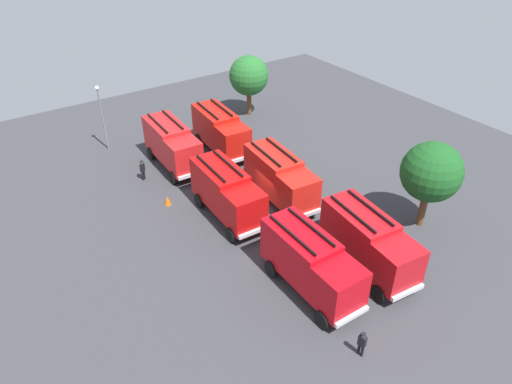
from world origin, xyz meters
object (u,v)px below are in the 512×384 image
Objects in this scene: firefighter_1 at (362,343)px; tree_1 at (431,172)px; tree_0 at (249,76)px; traffic_cone_2 at (252,203)px; firefighter_0 at (227,120)px; fire_truck_3 at (220,130)px; traffic_cone_1 at (236,190)px; traffic_cone_0 at (168,200)px; lamppost at (102,113)px; fire_truck_5 at (369,241)px; fire_truck_0 at (172,144)px; fire_truck_1 at (227,192)px; fire_truck_2 at (311,262)px; fire_truck_4 at (280,177)px; firefighter_2 at (143,169)px.

tree_1 reaches higher than firefighter_1.
tree_0 reaches higher than traffic_cone_2.
fire_truck_3 is at bearing 80.60° from firefighter_0.
firefighter_1 reaches higher than traffic_cone_1.
lamppost is at bearing -176.91° from traffic_cone_0.
lamppost is (-24.94, -8.00, 1.45)m from fire_truck_5.
tree_0 is at bearing 125.81° from traffic_cone_0.
fire_truck_3 reaches higher than traffic_cone_2.
lamppost is at bearing -97.23° from firefighter_1.
fire_truck_5 is 7.00m from firefighter_1.
fire_truck_5 is at bearing 12.85° from traffic_cone_2.
firefighter_0 is 28.24m from firefighter_1.
fire_truck_1 is at bearing 2.17° from fire_truck_0.
fire_truck_2 is at bearing -12.55° from traffic_cone_2.
fire_truck_3 is 1.00× the size of fire_truck_4.
firefighter_1 is at bearing -41.74° from fire_truck_5.
lamppost is (-24.41, -3.77, 1.45)m from fire_truck_2.
fire_truck_0 is 0.99× the size of fire_truck_4.
firefighter_1 reaches higher than traffic_cone_2.
firefighter_0 is (-3.65, 7.71, -1.23)m from fire_truck_0.
fire_truck_0 is 4.42× the size of firefighter_0.
tree_0 is (-24.04, 7.11, 2.05)m from fire_truck_5.
lamppost is (-11.36, -0.61, 3.24)m from traffic_cone_0.
fire_truck_1 is at bearing -105.68° from firefighter_1.
fire_truck_1 and fire_truck_3 have the same top height.
fire_truck_1 is 1.20× the size of lamppost.
fire_truck_3 is 7.45m from traffic_cone_1.
fire_truck_0 and fire_truck_4 have the same top height.
lamppost reaches higher than fire_truck_5.
fire_truck_4 is 11.63m from firefighter_2.
firefighter_1 reaches higher than traffic_cone_0.
fire_truck_3 is (-8.88, 4.75, 0.00)m from fire_truck_1.
fire_truck_4 is 1.18× the size of tree_0.
firefighter_0 is 13.84m from traffic_cone_2.
fire_truck_4 reaches higher than traffic_cone_0.
fire_truck_0 reaches higher than traffic_cone_2.
fire_truck_2 is 0.98× the size of fire_truck_3.
firefighter_2 is (0.63, -3.09, -1.17)m from fire_truck_0.
fire_truck_4 is 1.21× the size of lamppost.
fire_truck_5 is at bearing 17.78° from lamppost.
fire_truck_0 is 8.62m from firefighter_0.
fire_truck_2 is at bearing -9.54° from traffic_cone_1.
fire_truck_3 is at bearing 154.24° from fire_truck_1.
fire_truck_1 and fire_truck_4 have the same top height.
firefighter_2 is (-17.50, -3.22, -1.17)m from fire_truck_2.
traffic_cone_1 is at bearing 2.84° from firefighter_2.
firefighter_0 is 13.85m from traffic_cone_0.
fire_truck_1 is 0.99× the size of fire_truck_4.
firefighter_2 reaches higher than traffic_cone_1.
fire_truck_4 is (0.51, 4.37, 0.00)m from fire_truck_1.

